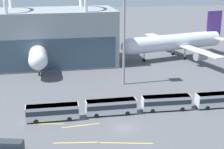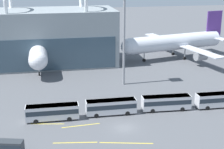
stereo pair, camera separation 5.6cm
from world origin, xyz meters
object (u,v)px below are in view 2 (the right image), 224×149
(floodlight_mast, at_px, (124,20))
(airliner_at_gate_far, at_px, (38,48))
(airliner_parked_remote, at_px, (177,42))
(service_van_foreground, at_px, (7,146))
(shuttle_bus_3, at_px, (220,99))
(shuttle_bus_0, at_px, (52,111))
(shuttle_bus_2, at_px, (166,102))
(shuttle_bus_1, at_px, (111,106))

(floodlight_mast, bearing_deg, airliner_at_gate_far, 133.66)
(airliner_parked_remote, xyz_separation_m, service_van_foreground, (-53.52, -57.76, -4.44))
(shuttle_bus_3, xyz_separation_m, service_van_foreground, (-46.43, -12.21, -0.61))
(airliner_parked_remote, distance_m, floodlight_mast, 37.85)
(shuttle_bus_0, xyz_separation_m, floodlight_mast, (20.06, 20.15, 16.01))
(shuttle_bus_0, xyz_separation_m, shuttle_bus_2, (25.53, 0.58, 0.00))
(shuttle_bus_2, xyz_separation_m, service_van_foreground, (-33.66, -12.86, -0.61))
(shuttle_bus_3, distance_m, floodlight_mast, 31.58)
(shuttle_bus_1, distance_m, service_van_foreground, 24.52)
(shuttle_bus_2, xyz_separation_m, floodlight_mast, (-5.47, 19.56, 16.01))
(airliner_parked_remote, distance_m, shuttle_bus_1, 55.67)
(airliner_parked_remote, bearing_deg, shuttle_bus_2, 53.01)
(floodlight_mast, bearing_deg, service_van_foreground, -131.01)
(shuttle_bus_0, relative_size, floodlight_mast, 0.43)
(shuttle_bus_3, bearing_deg, floodlight_mast, 133.24)
(shuttle_bus_2, bearing_deg, service_van_foreground, -156.28)
(shuttle_bus_2, distance_m, service_van_foreground, 36.04)
(airliner_parked_remote, xyz_separation_m, shuttle_bus_2, (-19.86, -44.90, -3.83))
(shuttle_bus_2, bearing_deg, shuttle_bus_0, -175.87)
(shuttle_bus_0, bearing_deg, airliner_parked_remote, 46.06)
(floodlight_mast, bearing_deg, shuttle_bus_3, -47.94)
(shuttle_bus_1, relative_size, service_van_foreground, 1.91)
(airliner_at_gate_far, height_order, airliner_parked_remote, airliner_parked_remote)
(shuttle_bus_2, distance_m, shuttle_bus_3, 12.78)
(shuttle_bus_0, height_order, shuttle_bus_2, same)
(airliner_parked_remote, xyz_separation_m, shuttle_bus_3, (-7.09, -45.55, -3.83))
(shuttle_bus_0, height_order, service_van_foreground, shuttle_bus_0)
(service_van_foreground, bearing_deg, shuttle_bus_1, -133.74)
(airliner_at_gate_far, bearing_deg, shuttle_bus_1, 19.57)
(shuttle_bus_2, height_order, floodlight_mast, floodlight_mast)
(shuttle_bus_3, relative_size, floodlight_mast, 0.43)
(shuttle_bus_0, distance_m, shuttle_bus_2, 25.54)
(airliner_at_gate_far, relative_size, shuttle_bus_1, 3.38)
(airliner_at_gate_far, xyz_separation_m, service_van_foreground, (-4.97, -56.75, -4.52))
(airliner_at_gate_far, height_order, shuttle_bus_2, airliner_at_gate_far)
(airliner_parked_remote, relative_size, shuttle_bus_1, 3.89)
(airliner_at_gate_far, height_order, service_van_foreground, airliner_at_gate_far)
(shuttle_bus_3, bearing_deg, shuttle_bus_2, 178.26)
(airliner_parked_remote, height_order, shuttle_bus_1, airliner_parked_remote)
(shuttle_bus_1, xyz_separation_m, shuttle_bus_2, (12.77, 0.04, 0.00))
(service_van_foreground, height_order, floodlight_mast, floodlight_mast)
(shuttle_bus_2, relative_size, service_van_foreground, 1.93)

